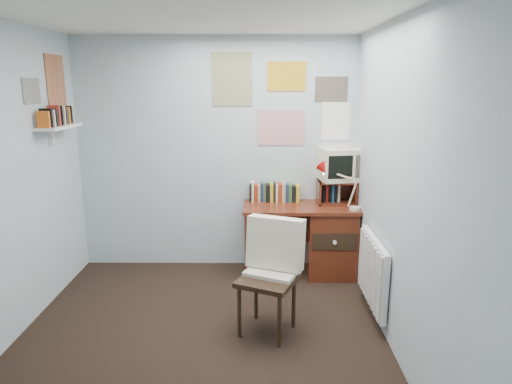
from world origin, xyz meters
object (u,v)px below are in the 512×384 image
tv_riser (336,192)px  crt_tv (339,163)px  wall_shelf (59,127)px  desk (325,238)px  desk_chair (267,280)px  desk_lamp (356,190)px  radiator (373,272)px

tv_riser → crt_tv: 0.31m
wall_shelf → crt_tv: bearing=10.7°
desk → desk_chair: 1.36m
desk_lamp → desk_chair: bearing=-134.4°
radiator → wall_shelf: size_ratio=1.29×
desk → tv_riser: tv_riser is taller
desk_chair → wall_shelf: (-1.93, 0.82, 1.16)m
desk_lamp → wall_shelf: size_ratio=0.68×
desk → desk_chair: desk_chair is taller
desk → radiator: size_ratio=1.50×
radiator → crt_tv: bearing=98.1°
desk → wall_shelf: 2.87m
desk_lamp → radiator: (0.02, -0.77, -0.55)m
crt_tv → tv_riser: bearing=-143.3°
radiator → desk_chair: bearing=-163.5°
radiator → desk_lamp: bearing=91.5°
tv_riser → radiator: 1.15m
desk_chair → radiator: (0.93, 0.27, -0.04)m
desk_lamp → wall_shelf: (-2.84, -0.22, 0.65)m
desk → tv_riser: bearing=43.0°
desk_lamp → crt_tv: (-0.13, 0.29, 0.23)m
wall_shelf → desk_lamp: bearing=4.4°
radiator → wall_shelf: (-2.86, 0.55, 1.20)m
desk_chair → tv_riser: tv_riser is taller
tv_riser → crt_tv: (0.02, 0.02, 0.31)m
tv_riser → crt_tv: crt_tv is taller
tv_riser → radiator: tv_riser is taller
tv_riser → radiator: size_ratio=0.50×
tv_riser → wall_shelf: size_ratio=0.65×
desk_lamp → desk: bearing=145.5°
radiator → wall_shelf: 3.15m
desk_lamp → tv_riser: desk_lamp is taller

